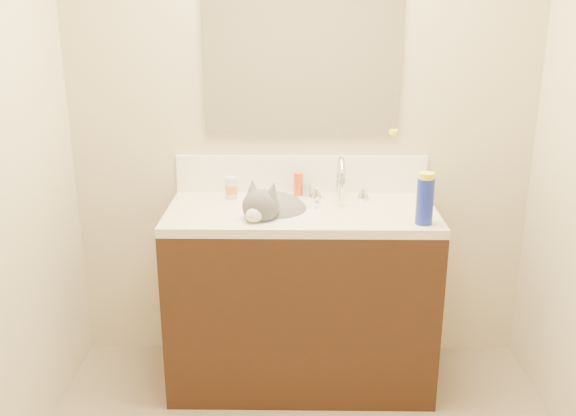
{
  "coord_description": "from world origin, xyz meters",
  "views": [
    {
      "loc": [
        -0.02,
        -1.74,
        1.75
      ],
      "look_at": [
        -0.06,
        0.92,
        0.88
      ],
      "focal_mm": 40.0,
      "sensor_mm": 36.0,
      "label": 1
    }
  ],
  "objects_px": {
    "spray_can": "(425,201)",
    "vanity_cabinet": "(301,300)",
    "cat": "(274,216)",
    "amber_bottle": "(298,184)",
    "faucet": "(340,182)",
    "silver_jar": "(307,190)",
    "pill_bottle": "(231,188)",
    "basin": "(275,226)"
  },
  "relations": [
    {
      "from": "spray_can",
      "to": "vanity_cabinet",
      "type": "bearing_deg",
      "value": 159.39
    },
    {
      "from": "cat",
      "to": "amber_bottle",
      "type": "bearing_deg",
      "value": 87.61
    },
    {
      "from": "vanity_cabinet",
      "to": "spray_can",
      "type": "height_order",
      "value": "spray_can"
    },
    {
      "from": "faucet",
      "to": "silver_jar",
      "type": "bearing_deg",
      "value": 157.35
    },
    {
      "from": "faucet",
      "to": "vanity_cabinet",
      "type": "bearing_deg",
      "value": -142.71
    },
    {
      "from": "pill_bottle",
      "to": "silver_jar",
      "type": "relative_size",
      "value": 1.88
    },
    {
      "from": "vanity_cabinet",
      "to": "spray_can",
      "type": "distance_m",
      "value": 0.77
    },
    {
      "from": "vanity_cabinet",
      "to": "cat",
      "type": "distance_m",
      "value": 0.44
    },
    {
      "from": "cat",
      "to": "silver_jar",
      "type": "xyz_separation_m",
      "value": [
        0.15,
        0.22,
        0.05
      ]
    },
    {
      "from": "faucet",
      "to": "pill_bottle",
      "type": "xyz_separation_m",
      "value": [
        -0.51,
        0.02,
        -0.03
      ]
    },
    {
      "from": "faucet",
      "to": "silver_jar",
      "type": "relative_size",
      "value": 5.07
    },
    {
      "from": "faucet",
      "to": "spray_can",
      "type": "bearing_deg",
      "value": -45.11
    },
    {
      "from": "faucet",
      "to": "silver_jar",
      "type": "distance_m",
      "value": 0.18
    },
    {
      "from": "pill_bottle",
      "to": "spray_can",
      "type": "relative_size",
      "value": 0.54
    },
    {
      "from": "spray_can",
      "to": "faucet",
      "type": "bearing_deg",
      "value": 134.89
    },
    {
      "from": "vanity_cabinet",
      "to": "basin",
      "type": "height_order",
      "value": "basin"
    },
    {
      "from": "pill_bottle",
      "to": "faucet",
      "type": "bearing_deg",
      "value": -2.0
    },
    {
      "from": "basin",
      "to": "cat",
      "type": "height_order",
      "value": "cat"
    },
    {
      "from": "cat",
      "to": "faucet",
      "type": "bearing_deg",
      "value": 50.47
    },
    {
      "from": "basin",
      "to": "spray_can",
      "type": "xyz_separation_m",
      "value": [
        0.63,
        -0.16,
        0.17
      ]
    },
    {
      "from": "faucet",
      "to": "amber_bottle",
      "type": "xyz_separation_m",
      "value": [
        -0.19,
        0.07,
        -0.03
      ]
    },
    {
      "from": "vanity_cabinet",
      "to": "cat",
      "type": "height_order",
      "value": "cat"
    },
    {
      "from": "cat",
      "to": "pill_bottle",
      "type": "distance_m",
      "value": 0.28
    },
    {
      "from": "pill_bottle",
      "to": "spray_can",
      "type": "height_order",
      "value": "spray_can"
    },
    {
      "from": "basin",
      "to": "faucet",
      "type": "distance_m",
      "value": 0.38
    },
    {
      "from": "pill_bottle",
      "to": "silver_jar",
      "type": "height_order",
      "value": "pill_bottle"
    },
    {
      "from": "basin",
      "to": "silver_jar",
      "type": "bearing_deg",
      "value": 57.92
    },
    {
      "from": "cat",
      "to": "pill_bottle",
      "type": "relative_size",
      "value": 4.36
    },
    {
      "from": "spray_can",
      "to": "pill_bottle",
      "type": "bearing_deg",
      "value": 157.52
    },
    {
      "from": "silver_jar",
      "to": "basin",
      "type": "bearing_deg",
      "value": -122.08
    },
    {
      "from": "vanity_cabinet",
      "to": "pill_bottle",
      "type": "height_order",
      "value": "pill_bottle"
    },
    {
      "from": "basin",
      "to": "cat",
      "type": "bearing_deg",
      "value": 112.59
    },
    {
      "from": "cat",
      "to": "vanity_cabinet",
      "type": "bearing_deg",
      "value": 32.12
    },
    {
      "from": "vanity_cabinet",
      "to": "basin",
      "type": "distance_m",
      "value": 0.4
    },
    {
      "from": "cat",
      "to": "basin",
      "type": "bearing_deg",
      "value": -44.15
    },
    {
      "from": "amber_bottle",
      "to": "pill_bottle",
      "type": "bearing_deg",
      "value": -169.99
    },
    {
      "from": "spray_can",
      "to": "cat",
      "type": "bearing_deg",
      "value": 164.83
    },
    {
      "from": "vanity_cabinet",
      "to": "spray_can",
      "type": "bearing_deg",
      "value": -20.61
    },
    {
      "from": "spray_can",
      "to": "silver_jar",
      "type": "bearing_deg",
      "value": 140.81
    },
    {
      "from": "vanity_cabinet",
      "to": "faucet",
      "type": "distance_m",
      "value": 0.58
    },
    {
      "from": "vanity_cabinet",
      "to": "faucet",
      "type": "height_order",
      "value": "faucet"
    },
    {
      "from": "basin",
      "to": "silver_jar",
      "type": "height_order",
      "value": "silver_jar"
    }
  ]
}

